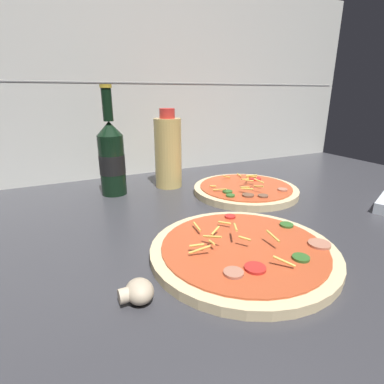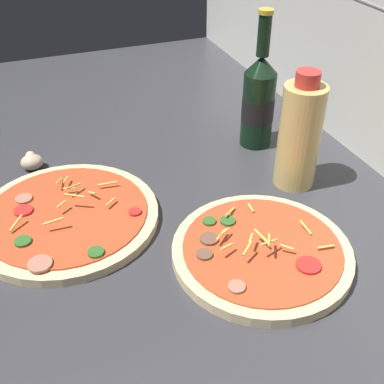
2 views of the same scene
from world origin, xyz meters
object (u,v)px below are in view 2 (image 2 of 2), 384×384
(pizza_near, at_px, (67,217))
(pizza_far, at_px, (261,252))
(beer_bottle, at_px, (258,100))
(mushroom_left, at_px, (32,161))
(oil_bottle, at_px, (300,135))

(pizza_near, height_order, pizza_far, pizza_far)
(beer_bottle, xyz_separation_m, mushroom_left, (-0.07, -0.44, -0.08))
(pizza_far, xyz_separation_m, beer_bottle, (-0.31, 0.15, 0.09))
(beer_bottle, relative_size, oil_bottle, 1.27)
(pizza_near, xyz_separation_m, pizza_far, (0.19, 0.26, 0.00))
(pizza_near, height_order, mushroom_left, pizza_near)
(beer_bottle, distance_m, mushroom_left, 0.45)
(pizza_far, xyz_separation_m, oil_bottle, (-0.15, 0.15, 0.09))
(mushroom_left, bearing_deg, pizza_near, 10.74)
(pizza_near, relative_size, oil_bottle, 1.41)
(pizza_near, xyz_separation_m, mushroom_left, (-0.18, -0.03, 0.01))
(pizza_near, distance_m, beer_bottle, 0.43)
(pizza_near, distance_m, pizza_far, 0.32)
(pizza_near, height_order, beer_bottle, beer_bottle)
(beer_bottle, height_order, mushroom_left, beer_bottle)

